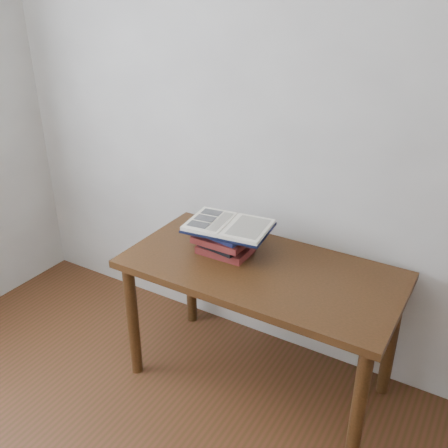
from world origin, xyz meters
The scene contains 3 objects.
desk centered at (0.07, 1.38, 0.59)m, with size 1.29×0.65×0.69m.
book_stack centered at (-0.14, 1.40, 0.76)m, with size 0.26×0.20×0.13m.
open_book centered at (-0.13, 1.42, 0.84)m, with size 0.42×0.32×0.03m.
Camera 1 is at (0.95, -0.42, 1.89)m, focal length 40.00 mm.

